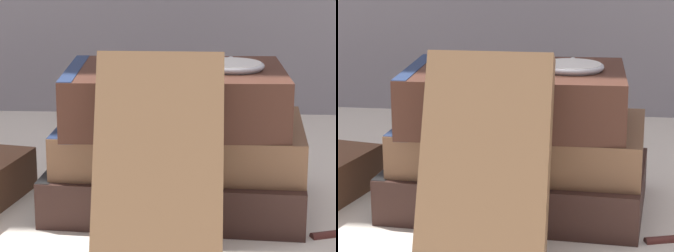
# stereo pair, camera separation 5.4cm
# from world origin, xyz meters

# --- Properties ---
(ground_plane) EXTENTS (3.00, 3.00, 0.00)m
(ground_plane) POSITION_xyz_m (0.00, 0.00, 0.00)
(ground_plane) COLOR beige
(book_flat_bottom) EXTENTS (0.23, 0.16, 0.04)m
(book_flat_bottom) POSITION_xyz_m (0.04, 0.02, 0.02)
(book_flat_bottom) COLOR #331E19
(book_flat_bottom) RESTS_ON ground_plane
(book_flat_middle) EXTENTS (0.22, 0.15, 0.04)m
(book_flat_middle) POSITION_xyz_m (0.04, 0.03, 0.06)
(book_flat_middle) COLOR brown
(book_flat_middle) RESTS_ON book_flat_bottom
(book_flat_top) EXTENTS (0.19, 0.14, 0.05)m
(book_flat_top) POSITION_xyz_m (0.04, 0.01, 0.10)
(book_flat_top) COLOR #422319
(book_flat_top) RESTS_ON book_flat_middle
(book_leaning_front) EXTENTS (0.09, 0.09, 0.16)m
(book_leaning_front) POSITION_xyz_m (0.04, -0.10, 0.07)
(book_leaning_front) COLOR brown
(book_leaning_front) RESTS_ON ground_plane
(pocket_watch) EXTENTS (0.06, 0.06, 0.01)m
(pocket_watch) POSITION_xyz_m (0.09, 0.01, 0.13)
(pocket_watch) COLOR white
(pocket_watch) RESTS_ON book_flat_top
(reading_glasses) EXTENTS (0.10, 0.07, 0.00)m
(reading_glasses) POSITION_xyz_m (0.02, 0.15, 0.00)
(reading_glasses) COLOR black
(reading_glasses) RESTS_ON ground_plane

